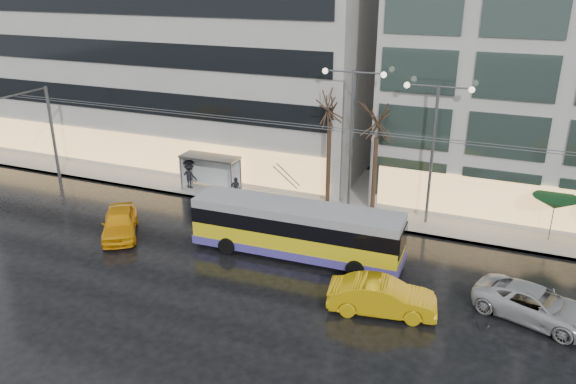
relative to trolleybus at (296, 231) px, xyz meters
The scene contains 18 objects.
ground 4.29m from the trolleybus, 105.85° to the right, with size 140.00×140.00×0.00m, color black.
sidewalk 10.25m from the trolleybus, 84.93° to the left, with size 80.00×10.00×0.15m, color gray.
kerb 5.42m from the trolleybus, 80.15° to the left, with size 80.00×0.10×0.15m, color slate.
building_left 24.80m from the trolleybus, 138.54° to the left, with size 34.00×14.00×22.00m, color #A3A09B.
trolleybus is the anchor object (origin of this frame).
catenary 4.92m from the trolleybus, 91.46° to the left, with size 42.24×5.12×7.00m.
bus_shelter 11.68m from the trolleybus, 144.37° to the left, with size 4.20×1.60×2.51m.
street_lamp_near 8.32m from the trolleybus, 82.61° to the left, with size 3.96×0.36×9.03m.
street_lamp_far 10.04m from the trolleybus, 49.53° to the left, with size 3.96×0.36×8.53m.
tree_a 9.09m from the trolleybus, 94.85° to the left, with size 3.20×3.20×8.40m.
tree_b 9.15m from the trolleybus, 71.85° to the left, with size 3.20×3.20×7.70m.
parasol_a 14.76m from the trolleybus, 28.88° to the left, with size 2.50×2.50×2.65m.
taxi_a 10.73m from the trolleybus, behind, with size 1.91×4.74×1.62m, color #EC9E0C.
taxi_b 6.79m from the trolleybus, 32.87° to the right, with size 1.71×4.91×1.62m, color #DBA70B.
sedan_silver 12.27m from the trolleybus, ahead, with size 2.46×5.34×1.48m, color #A3A3A8.
pedestrian_a 8.57m from the trolleybus, 139.96° to the left, with size 1.26×1.27×2.19m.
pedestrian_b 9.73m from the trolleybus, 120.38° to the left, with size 1.04×0.94×1.74m.
pedestrian_c 12.50m from the trolleybus, 149.15° to the left, with size 1.21×0.86×2.11m.
Camera 1 is at (11.23, -21.75, 14.60)m, focal length 35.00 mm.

